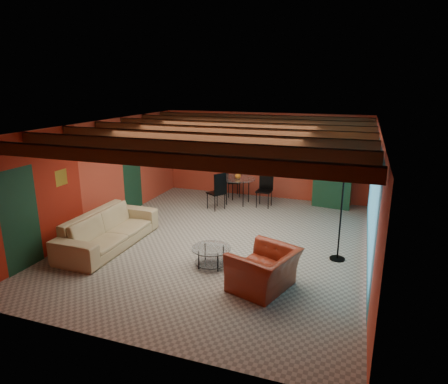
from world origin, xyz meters
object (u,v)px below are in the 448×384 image
at_px(sofa, 109,230).
at_px(floor_lamp, 341,216).
at_px(armchair, 264,270).
at_px(coffee_table, 211,257).
at_px(vase, 238,165).
at_px(potted_plant, 336,137).
at_px(armoire, 333,176).
at_px(dining_table, 238,186).

relative_size(sofa, floor_lamp, 1.37).
distance_m(armchair, coffee_table, 1.34).
bearing_deg(coffee_table, armchair, -23.25).
xyz_separation_m(floor_lamp, vase, (-3.18, 3.06, 0.23)).
bearing_deg(sofa, vase, -23.83).
bearing_deg(coffee_table, sofa, 175.84).
bearing_deg(armchair, vase, -138.58).
distance_m(sofa, coffee_table, 2.58).
height_order(floor_lamp, potted_plant, potted_plant).
bearing_deg(coffee_table, vase, 100.41).
distance_m(armoire, floor_lamp, 3.83).
height_order(coffee_table, armoire, armoire).
bearing_deg(armoire, vase, -157.11).
bearing_deg(vase, coffee_table, -79.59).
height_order(coffee_table, floor_lamp, floor_lamp).
bearing_deg(vase, armchair, -67.22).
bearing_deg(sofa, potted_plant, -43.29).
relative_size(armchair, vase, 6.12).
relative_size(sofa, dining_table, 1.25).
xyz_separation_m(armchair, coffee_table, (-1.22, 0.52, -0.17)).
relative_size(sofa, armoire, 1.44).
bearing_deg(floor_lamp, sofa, -168.73).
bearing_deg(dining_table, sofa, -113.81).
distance_m(dining_table, floor_lamp, 4.43).
height_order(floor_lamp, vase, floor_lamp).
distance_m(armchair, floor_lamp, 2.16).
bearing_deg(potted_plant, floor_lamp, -83.26).
xyz_separation_m(sofa, coffee_table, (2.56, -0.19, -0.19)).
xyz_separation_m(coffee_table, potted_plant, (1.95, 4.98, 1.88)).
distance_m(sofa, potted_plant, 6.80).
height_order(sofa, potted_plant, potted_plant).
height_order(sofa, coffee_table, sofa).
relative_size(potted_plant, vase, 2.37).
bearing_deg(floor_lamp, coffee_table, -153.90).
bearing_deg(floor_lamp, armoire, 96.74).
relative_size(floor_lamp, potted_plant, 4.42).
distance_m(floor_lamp, vase, 4.42).
xyz_separation_m(armchair, vase, (-2.00, 4.76, 0.84)).
xyz_separation_m(coffee_table, vase, (-0.78, 4.23, 1.01)).
relative_size(dining_table, vase, 11.48).
xyz_separation_m(potted_plant, vase, (-2.73, -0.75, -0.88)).
distance_m(armchair, dining_table, 5.16).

